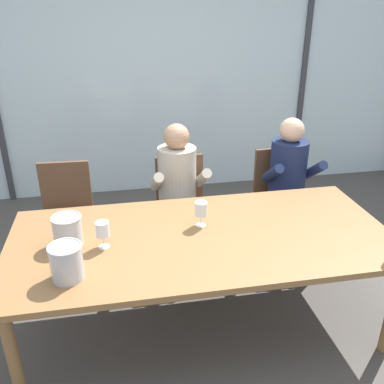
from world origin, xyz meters
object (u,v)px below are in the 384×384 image
(dining_table, at_px, (202,243))
(wine_glass_near_bucket, at_px, (201,209))
(chair_left_of_center, at_px, (182,200))
(wine_glass_by_left_taster, at_px, (103,230))
(chair_near_curtain, at_px, (66,208))
(chair_center, at_px, (279,190))
(person_beige_jumper, at_px, (179,187))
(person_navy_polo, at_px, (291,179))
(ice_bucket_primary, at_px, (66,262))
(ice_bucket_secondary, at_px, (68,230))

(dining_table, relative_size, wine_glass_near_bucket, 14.15)
(chair_left_of_center, bearing_deg, wine_glass_by_left_taster, -126.01)
(chair_left_of_center, distance_m, wine_glass_near_bucket, 0.89)
(chair_near_curtain, distance_m, wine_glass_by_left_taster, 1.11)
(wine_glass_by_left_taster, bearing_deg, chair_center, 33.23)
(wine_glass_by_left_taster, bearing_deg, dining_table, 2.44)
(person_beige_jumper, xyz_separation_m, person_navy_polo, (0.98, -0.00, 0.00))
(person_navy_polo, bearing_deg, person_beige_jumper, 179.84)
(wine_glass_by_left_taster, height_order, wine_glass_near_bucket, same)
(chair_left_of_center, bearing_deg, chair_center, -0.30)
(chair_near_curtain, height_order, ice_bucket_primary, ice_bucket_primary)
(chair_center, relative_size, wine_glass_by_left_taster, 5.14)
(person_beige_jumper, height_order, wine_glass_by_left_taster, person_beige_jumper)
(wine_glass_by_left_taster, bearing_deg, ice_bucket_primary, -124.00)
(person_navy_polo, distance_m, wine_glass_by_left_taster, 1.81)
(dining_table, distance_m, person_navy_polo, 1.28)
(wine_glass_by_left_taster, bearing_deg, wine_glass_near_bucket, 13.62)
(dining_table, bearing_deg, wine_glass_near_bucket, 81.65)
(chair_near_curtain, distance_m, wine_glass_near_bucket, 1.34)
(chair_center, height_order, wine_glass_by_left_taster, wine_glass_by_left_taster)
(chair_near_curtain, bearing_deg, chair_left_of_center, 1.41)
(chair_center, bearing_deg, ice_bucket_primary, -147.73)
(chair_left_of_center, height_order, wine_glass_by_left_taster, wine_glass_by_left_taster)
(dining_table, height_order, person_navy_polo, person_navy_polo)
(person_navy_polo, bearing_deg, wine_glass_near_bucket, -143.18)
(chair_left_of_center, xyz_separation_m, ice_bucket_secondary, (-0.86, -0.92, 0.30))
(dining_table, xyz_separation_m, chair_center, (0.94, 0.99, -0.14))
(chair_near_curtain, bearing_deg, ice_bucket_secondary, -79.67)
(dining_table, bearing_deg, wine_glass_by_left_taster, -177.56)
(chair_left_of_center, distance_m, chair_center, 0.91)
(dining_table, distance_m, chair_left_of_center, 0.97)
(person_navy_polo, xyz_separation_m, ice_bucket_primary, (-1.78, -1.15, 0.13))
(person_navy_polo, xyz_separation_m, ice_bucket_secondary, (-1.80, -0.80, 0.13))
(ice_bucket_primary, distance_m, wine_glass_by_left_taster, 0.34)
(person_beige_jumper, height_order, ice_bucket_primary, person_beige_jumper)
(chair_center, xyz_separation_m, ice_bucket_primary, (-1.75, -1.30, 0.30))
(chair_center, relative_size, ice_bucket_primary, 4.38)
(chair_left_of_center, relative_size, wine_glass_by_left_taster, 5.14)
(dining_table, distance_m, chair_near_curtain, 1.38)
(dining_table, bearing_deg, person_navy_polo, 41.07)
(wine_glass_near_bucket, bearing_deg, chair_left_of_center, 89.45)
(chair_left_of_center, distance_m, ice_bucket_primary, 1.55)
(chair_near_curtain, bearing_deg, ice_bucket_primary, -80.69)
(chair_center, bearing_deg, dining_table, -137.73)
(chair_left_of_center, relative_size, chair_center, 1.00)
(person_navy_polo, bearing_deg, dining_table, -139.09)
(chair_near_curtain, height_order, chair_center, same)
(chair_near_curtain, xyz_separation_m, wine_glass_near_bucket, (0.97, -0.86, 0.32))
(person_navy_polo, xyz_separation_m, wine_glass_near_bucket, (-0.95, -0.71, 0.15))
(wine_glass_by_left_taster, bearing_deg, chair_left_of_center, 56.62)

